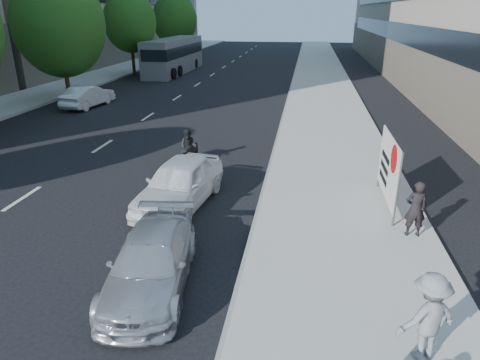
% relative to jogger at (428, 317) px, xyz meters
% --- Properties ---
extents(ground, '(160.00, 160.00, 0.00)m').
position_rel_jogger_xyz_m(ground, '(-5.02, 3.49, -1.00)').
color(ground, black).
rests_on(ground, ground).
extents(near_sidewalk, '(5.00, 120.00, 0.15)m').
position_rel_jogger_xyz_m(near_sidewalk, '(-1.02, 23.49, -0.92)').
color(near_sidewalk, '#ABA9A0').
rests_on(near_sidewalk, ground).
extents(far_sidewalk, '(4.50, 120.00, 0.15)m').
position_rel_jogger_xyz_m(far_sidewalk, '(-21.77, 23.49, -0.92)').
color(far_sidewalk, '#ABA9A0').
rests_on(far_sidewalk, ground).
extents(tree_far_c, '(6.00, 6.00, 8.47)m').
position_rel_jogger_xyz_m(tree_far_c, '(-18.72, 21.49, 4.03)').
color(tree_far_c, '#382616').
rests_on(tree_far_c, ground).
extents(tree_far_d, '(4.80, 4.80, 7.65)m').
position_rel_jogger_xyz_m(tree_far_d, '(-18.72, 33.49, 3.89)').
color(tree_far_d, '#382616').
rests_on(tree_far_d, ground).
extents(tree_far_e, '(5.40, 5.40, 7.89)m').
position_rel_jogger_xyz_m(tree_far_e, '(-18.72, 47.49, 3.78)').
color(tree_far_e, '#382616').
rests_on(tree_far_e, ground).
extents(jogger, '(1.25, 1.01, 1.69)m').
position_rel_jogger_xyz_m(jogger, '(0.00, 0.00, 0.00)').
color(jogger, gray).
rests_on(jogger, near_sidewalk).
extents(pedestrian_woman, '(0.60, 0.42, 1.58)m').
position_rel_jogger_xyz_m(pedestrian_woman, '(0.78, 4.58, -0.06)').
color(pedestrian_woman, black).
rests_on(pedestrian_woman, near_sidewalk).
extents(protest_banner, '(0.08, 3.06, 2.20)m').
position_rel_jogger_xyz_m(protest_banner, '(0.34, 6.53, 0.41)').
color(protest_banner, '#4C4C4C').
rests_on(protest_banner, near_sidewalk).
extents(parked_sedan, '(2.24, 4.40, 1.22)m').
position_rel_jogger_xyz_m(parked_sedan, '(-5.52, 1.49, -0.38)').
color(parked_sedan, '#B5B8BD').
rests_on(parked_sedan, ground).
extents(white_sedan_near, '(2.32, 4.60, 1.50)m').
position_rel_jogger_xyz_m(white_sedan_near, '(-6.12, 5.83, -0.24)').
color(white_sedan_near, white).
rests_on(white_sedan_near, ground).
extents(white_sedan_mid, '(1.99, 4.33, 1.38)m').
position_rel_jogger_xyz_m(white_sedan_mid, '(-16.32, 19.60, -0.31)').
color(white_sedan_mid, silver).
rests_on(white_sedan_mid, ground).
extents(motorcycle, '(0.75, 2.05, 1.42)m').
position_rel_jogger_xyz_m(motorcycle, '(-6.91, 9.84, -0.36)').
color(motorcycle, black).
rests_on(motorcycle, ground).
extents(bus, '(2.90, 12.11, 3.30)m').
position_rel_jogger_xyz_m(bus, '(-15.59, 36.50, 0.64)').
color(bus, slate).
rests_on(bus, ground).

